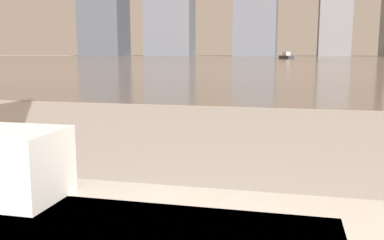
# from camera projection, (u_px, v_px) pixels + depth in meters

# --- Properties ---
(harbor_water) EXTENTS (180.00, 110.00, 0.01)m
(harbor_water) POSITION_uv_depth(u_px,v_px,m) (289.00, 59.00, 59.76)
(harbor_water) COLOR gray
(harbor_water) RESTS_ON ground_plane
(harbor_boat_3) EXTENTS (2.29, 2.85, 1.04)m
(harbor_boat_3) POSITION_uv_depth(u_px,v_px,m) (286.00, 56.00, 63.68)
(harbor_boat_3) COLOR #2D2D33
(harbor_boat_3) RESTS_ON harbor_water
(skyline_tower_3) EXTENTS (7.88, 8.46, 22.39)m
(skyline_tower_3) POSITION_uv_depth(u_px,v_px,m) (335.00, 12.00, 109.48)
(skyline_tower_3) COLOR slate
(skyline_tower_3) RESTS_ON ground_plane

